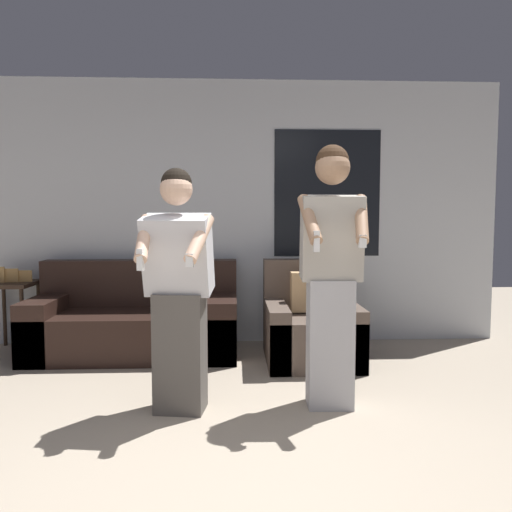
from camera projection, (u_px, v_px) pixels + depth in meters
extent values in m
cube|color=silver|center=(226.00, 213.00, 5.17)|extent=(5.69, 0.06, 2.70)
cube|color=black|center=(327.00, 193.00, 5.17)|extent=(1.10, 0.01, 1.30)
cube|color=black|center=(135.00, 333.00, 4.71)|extent=(1.92, 0.87, 0.42)
cube|color=black|center=(141.00, 283.00, 5.00)|extent=(1.92, 0.22, 0.46)
cube|color=black|center=(47.00, 327.00, 4.67)|extent=(0.28, 0.87, 0.56)
cube|color=black|center=(222.00, 325.00, 4.74)|extent=(0.28, 0.87, 0.56)
cube|color=brown|center=(311.00, 337.00, 4.52)|extent=(0.82, 0.92, 0.43)
cube|color=brown|center=(306.00, 283.00, 4.84)|extent=(0.82, 0.20, 0.47)
cube|color=brown|center=(276.00, 332.00, 4.50)|extent=(0.18, 0.92, 0.53)
cube|color=brown|center=(346.00, 332.00, 4.53)|extent=(0.18, 0.92, 0.53)
cube|color=tan|center=(310.00, 292.00, 4.56)|extent=(0.36, 0.14, 0.36)
cube|color=#332319|center=(12.00, 284.00, 4.84)|extent=(0.42, 0.48, 0.04)
cylinder|color=#332319|center=(22.00, 322.00, 4.67)|extent=(0.04, 0.04, 0.64)
cylinder|color=#332319|center=(5.00, 314.00, 5.05)|extent=(0.04, 0.04, 0.64)
cylinder|color=#332319|center=(39.00, 314.00, 5.07)|extent=(0.04, 0.04, 0.64)
cube|color=tan|center=(12.00, 276.00, 4.83)|extent=(0.13, 0.02, 0.15)
cube|color=tan|center=(24.00, 277.00, 4.85)|extent=(0.16, 0.02, 0.13)
cube|color=#56514C|center=(180.00, 352.00, 3.34)|extent=(0.35, 0.28, 0.80)
cube|color=silver|center=(178.00, 255.00, 3.26)|extent=(0.47, 0.39, 0.55)
sphere|color=#DBAD8E|center=(176.00, 189.00, 3.21)|extent=(0.21, 0.21, 0.21)
sphere|color=black|center=(176.00, 183.00, 3.21)|extent=(0.20, 0.20, 0.20)
cylinder|color=#DBAD8E|center=(144.00, 238.00, 3.12)|extent=(0.09, 0.36, 0.31)
cube|color=white|center=(140.00, 260.00, 2.98)|extent=(0.04, 0.04, 0.13)
cylinder|color=#DBAD8E|center=(199.00, 238.00, 3.08)|extent=(0.19, 0.36, 0.31)
cube|color=white|center=(190.00, 260.00, 2.95)|extent=(0.05, 0.04, 0.08)
cube|color=#B2B2B7|center=(330.00, 343.00, 3.43)|extent=(0.31, 0.25, 0.88)
cube|color=#ADA89E|center=(331.00, 238.00, 3.35)|extent=(0.41, 0.29, 0.58)
sphere|color=#A37A5B|center=(333.00, 167.00, 3.31)|extent=(0.23, 0.23, 0.23)
sphere|color=#3D2819|center=(332.00, 161.00, 3.32)|extent=(0.22, 0.22, 0.22)
cylinder|color=#A37A5B|center=(310.00, 219.00, 3.19)|extent=(0.13, 0.36, 0.33)
cube|color=white|center=(317.00, 241.00, 3.06)|extent=(0.04, 0.04, 0.13)
cylinder|color=#A37A5B|center=(361.00, 219.00, 3.20)|extent=(0.15, 0.36, 0.33)
cube|color=white|center=(363.00, 241.00, 3.06)|extent=(0.05, 0.04, 0.08)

